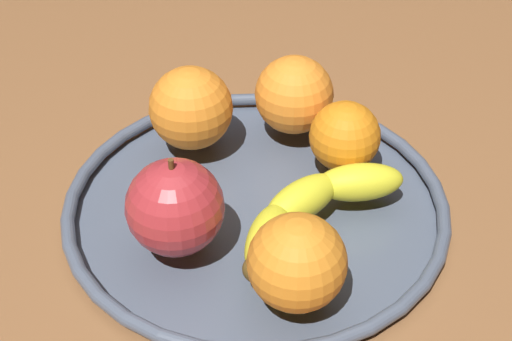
{
  "coord_description": "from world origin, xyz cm",
  "views": [
    {
      "loc": [
        33.97,
        37.6,
        45.85
      ],
      "look_at": [
        0.0,
        0.0,
        4.8
      ],
      "focal_mm": 53.58,
      "sensor_mm": 36.0,
      "label": 1
    }
  ],
  "objects_px": {
    "banana": "(309,208)",
    "orange_front_right": "(297,263)",
    "orange_back_left": "(294,95)",
    "orange_back_right": "(345,136)",
    "fruit_bowl": "(256,204)",
    "apple": "(173,205)",
    "orange_center": "(191,108)"
  },
  "relations": [
    {
      "from": "banana",
      "to": "orange_front_right",
      "type": "bearing_deg",
      "value": 38.91
    },
    {
      "from": "orange_front_right",
      "to": "banana",
      "type": "bearing_deg",
      "value": -141.93
    },
    {
      "from": "orange_front_right",
      "to": "orange_back_right",
      "type": "xyz_separation_m",
      "value": [
        -0.15,
        -0.09,
        -0.0
      ]
    },
    {
      "from": "apple",
      "to": "orange_center",
      "type": "bearing_deg",
      "value": -134.38
    },
    {
      "from": "fruit_bowl",
      "to": "orange_back_right",
      "type": "height_order",
      "value": "orange_back_right"
    },
    {
      "from": "apple",
      "to": "orange_back_left",
      "type": "relative_size",
      "value": 1.15
    },
    {
      "from": "orange_back_left",
      "to": "orange_back_right",
      "type": "height_order",
      "value": "orange_back_left"
    },
    {
      "from": "fruit_bowl",
      "to": "orange_back_left",
      "type": "xyz_separation_m",
      "value": [
        -0.1,
        -0.05,
        0.05
      ]
    },
    {
      "from": "apple",
      "to": "orange_back_right",
      "type": "height_order",
      "value": "apple"
    },
    {
      "from": "banana",
      "to": "orange_back_left",
      "type": "relative_size",
      "value": 2.53
    },
    {
      "from": "fruit_bowl",
      "to": "apple",
      "type": "relative_size",
      "value": 3.91
    },
    {
      "from": "orange_back_right",
      "to": "orange_back_left",
      "type": "bearing_deg",
      "value": -95.98
    },
    {
      "from": "fruit_bowl",
      "to": "banana",
      "type": "relative_size",
      "value": 1.78
    },
    {
      "from": "banana",
      "to": "orange_back_left",
      "type": "bearing_deg",
      "value": -128.04
    },
    {
      "from": "orange_front_right",
      "to": "fruit_bowl",
      "type": "bearing_deg",
      "value": -117.6
    },
    {
      "from": "banana",
      "to": "orange_front_right",
      "type": "height_order",
      "value": "orange_front_right"
    },
    {
      "from": "fruit_bowl",
      "to": "orange_back_left",
      "type": "relative_size",
      "value": 4.49
    },
    {
      "from": "apple",
      "to": "orange_back_left",
      "type": "height_order",
      "value": "apple"
    },
    {
      "from": "orange_front_right",
      "to": "orange_center",
      "type": "relative_size",
      "value": 0.95
    },
    {
      "from": "orange_front_right",
      "to": "orange_back_right",
      "type": "distance_m",
      "value": 0.17
    },
    {
      "from": "fruit_bowl",
      "to": "orange_back_left",
      "type": "height_order",
      "value": "orange_back_left"
    },
    {
      "from": "orange_center",
      "to": "orange_back_right",
      "type": "height_order",
      "value": "orange_center"
    },
    {
      "from": "apple",
      "to": "orange_center",
      "type": "distance_m",
      "value": 0.14
    },
    {
      "from": "fruit_bowl",
      "to": "banana",
      "type": "distance_m",
      "value": 0.06
    },
    {
      "from": "orange_back_left",
      "to": "orange_back_right",
      "type": "distance_m",
      "value": 0.07
    },
    {
      "from": "banana",
      "to": "orange_front_right",
      "type": "distance_m",
      "value": 0.09
    },
    {
      "from": "banana",
      "to": "orange_back_right",
      "type": "distance_m",
      "value": 0.09
    },
    {
      "from": "fruit_bowl",
      "to": "banana",
      "type": "bearing_deg",
      "value": 100.77
    },
    {
      "from": "banana",
      "to": "orange_center",
      "type": "xyz_separation_m",
      "value": [
        0.0,
        -0.16,
        0.02
      ]
    },
    {
      "from": "fruit_bowl",
      "to": "orange_center",
      "type": "height_order",
      "value": "orange_center"
    },
    {
      "from": "fruit_bowl",
      "to": "orange_front_right",
      "type": "distance_m",
      "value": 0.13
    },
    {
      "from": "banana",
      "to": "apple",
      "type": "bearing_deg",
      "value": -29.99
    }
  ]
}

